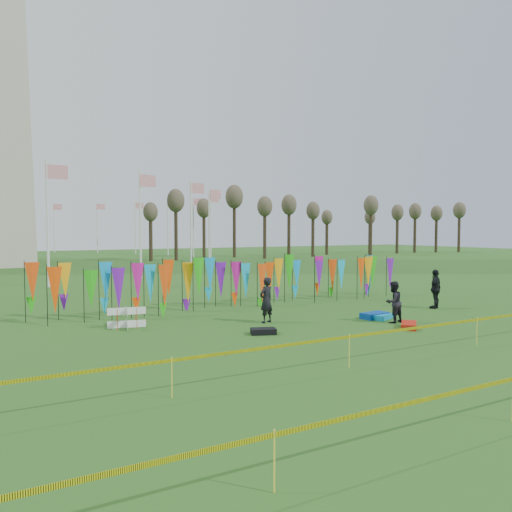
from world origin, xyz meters
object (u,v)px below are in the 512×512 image
person_right (436,289)px  kite_bag_red (409,325)px  box_kite (127,318)px  person_left (266,300)px  kite_bag_turquoise (382,317)px  person_mid (393,302)px  kite_bag_blue (375,315)px  kite_bag_black (263,331)px

person_right → kite_bag_red: bearing=9.2°
person_right → kite_bag_red: size_ratio=1.57×
box_kite → person_right: size_ratio=0.43×
person_left → kite_bag_turquoise: (4.52, -1.62, -0.79)m
kite_bag_red → kite_bag_turquoise: bearing=76.1°
person_mid → person_right: size_ratio=0.90×
box_kite → kite_bag_blue: size_ratio=0.67×
kite_bag_blue → box_kite: bearing=162.7°
kite_bag_black → person_left: bearing=57.0°
box_kite → person_mid: (9.39, -4.01, 0.42)m
box_kite → person_mid: person_mid is taller
kite_bag_blue → kite_bag_red: size_ratio=1.01×
kite_bag_blue → kite_bag_red: kite_bag_blue is taller
person_mid → person_right: bearing=-164.4°
person_mid → kite_bag_blue: bearing=-97.2°
person_right → kite_bag_black: bearing=-15.9°
kite_bag_turquoise → kite_bag_blue: (-0.15, 0.28, 0.02)m
box_kite → kite_bag_black: box_kite is taller
person_right → kite_bag_black: person_right is taller
kite_bag_red → person_mid: bearing=75.3°
person_right → kite_bag_blue: bearing=-13.9°
person_left → kite_bag_red: (4.05, -3.51, -0.79)m
kite_bag_blue → kite_bag_turquoise: bearing=-60.9°
person_left → kite_bag_red: 5.42m
person_mid → person_right: (4.29, 1.68, 0.09)m
person_left → kite_bag_blue: (4.37, -1.35, -0.77)m
person_right → kite_bag_red: person_right is taller
person_left → person_mid: bearing=132.9°
kite_bag_turquoise → kite_bag_blue: 0.32m
person_right → person_mid: bearing=-0.6°
person_mid → kite_bag_red: person_mid is taller
box_kite → person_mid: 10.22m
kite_bag_turquoise → kite_bag_black: size_ratio=1.15×
person_mid → person_right: person_right is taller
box_kite → person_left: 5.32m
box_kite → person_left: size_ratio=0.44×
person_mid → kite_bag_black: bearing=-12.3°
person_mid → kite_bag_red: 1.33m
person_right → kite_bag_blue: size_ratio=1.56×
person_mid → kite_bag_red: bearing=69.5°
kite_bag_turquoise → kite_bag_black: (-5.69, -0.17, 0.00)m
person_right → kite_bag_blue: (-4.26, -0.61, -0.78)m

